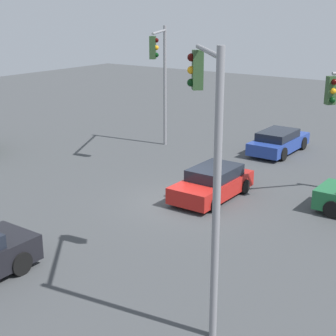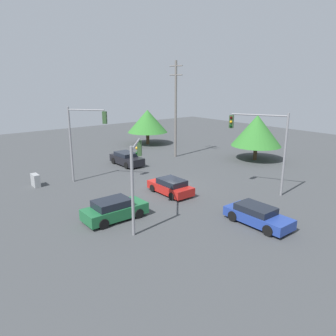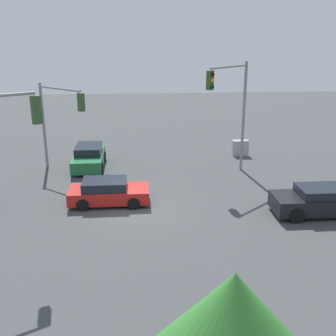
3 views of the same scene
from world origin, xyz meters
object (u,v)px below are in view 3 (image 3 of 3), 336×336
object	(u,v)px
sedan_red	(108,192)
electrical_cabinet	(240,148)
sedan_dark	(319,201)
sedan_green	(89,157)
traffic_signal_cross	(232,100)
traffic_signal_aux	(59,112)

from	to	relation	value
sedan_red	electrical_cabinet	bearing A→B (deg)	132.20
sedan_dark	electrical_cabinet	bearing A→B (deg)	7.70
sedan_red	sedan_dark	distance (m)	10.53
sedan_green	traffic_signal_cross	size ratio (longest dim) A/B	0.63
traffic_signal_cross	electrical_cabinet	size ratio (longest dim) A/B	6.10
sedan_green	sedan_dark	size ratio (longest dim) A/B	0.98
traffic_signal_aux	electrical_cabinet	bearing A→B (deg)	53.52
sedan_dark	traffic_signal_cross	distance (m)	7.97
electrical_cabinet	sedan_dark	bearing A→B (deg)	97.70
electrical_cabinet	traffic_signal_aux	bearing A→B (deg)	12.54
sedan_red	electrical_cabinet	xyz separation A→B (m)	(-8.93, -8.09, -0.07)
sedan_dark	traffic_signal_cross	world-z (taller)	traffic_signal_cross
sedan_red	traffic_signal_aux	world-z (taller)	traffic_signal_aux
traffic_signal_aux	electrical_cabinet	distance (m)	12.79
sedan_green	sedan_dark	xyz separation A→B (m)	(-11.91, 8.33, -0.00)
sedan_green	electrical_cabinet	xyz separation A→B (m)	(-10.53, -1.90, -0.14)
sedan_green	sedan_dark	world-z (taller)	sedan_green
traffic_signal_aux	electrical_cabinet	world-z (taller)	traffic_signal_aux
sedan_dark	traffic_signal_cross	bearing A→B (deg)	26.47
sedan_dark	sedan_green	bearing A→B (deg)	55.04
sedan_green	electrical_cabinet	world-z (taller)	sedan_green
electrical_cabinet	traffic_signal_cross	bearing A→B (deg)	67.11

